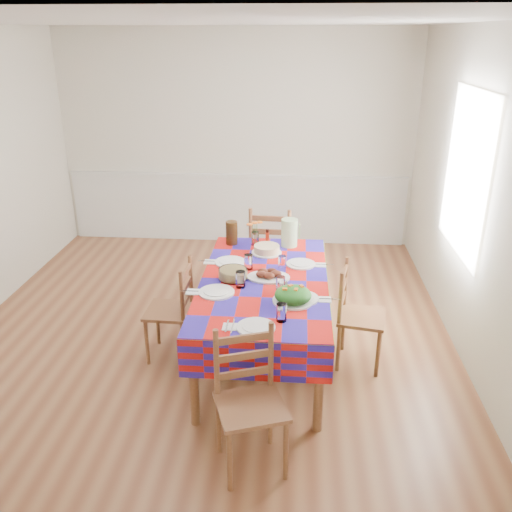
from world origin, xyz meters
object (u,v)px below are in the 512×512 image
(chair_left, at_px, (173,311))
(chair_right, at_px, (357,316))
(green_pitcher, at_px, (289,233))
(chair_far, at_px, (271,252))
(tea_pitcher, at_px, (232,233))
(meat_platter, at_px, (268,275))
(dining_table, at_px, (264,289))
(chair_near, at_px, (249,402))

(chair_left, bearing_deg, chair_right, 92.03)
(green_pitcher, relative_size, chair_far, 0.26)
(tea_pitcher, distance_m, chair_left, 0.99)
(chair_right, bearing_deg, chair_left, 101.33)
(meat_platter, height_order, tea_pitcher, tea_pitcher)
(dining_table, xyz_separation_m, meat_platter, (0.03, 0.03, 0.11))
(green_pitcher, height_order, chair_near, green_pitcher)
(meat_platter, bearing_deg, chair_right, -1.82)
(meat_platter, xyz_separation_m, tea_pitcher, (-0.39, 0.76, 0.08))
(chair_left, bearing_deg, green_pitcher, 130.80)
(meat_platter, distance_m, chair_far, 1.21)
(chair_far, bearing_deg, dining_table, 94.01)
(green_pitcher, height_order, chair_right, green_pitcher)
(green_pitcher, xyz_separation_m, chair_left, (-0.96, -0.78, -0.45))
(dining_table, xyz_separation_m, green_pitcher, (0.19, 0.78, 0.21))
(tea_pitcher, relative_size, chair_far, 0.22)
(green_pitcher, distance_m, chair_right, 1.06)
(green_pitcher, bearing_deg, chair_near, -95.74)
(green_pitcher, bearing_deg, tea_pitcher, 178.96)
(chair_left, bearing_deg, dining_table, 91.79)
(chair_left, bearing_deg, meat_platter, 94.02)
(green_pitcher, bearing_deg, chair_left, -140.90)
(dining_table, bearing_deg, tea_pitcher, 114.50)
(meat_platter, xyz_separation_m, chair_left, (-0.80, -0.03, -0.35))
(meat_platter, distance_m, chair_left, 0.88)
(meat_platter, relative_size, green_pitcher, 1.34)
(chair_near, xyz_separation_m, chair_right, (0.79, 1.23, -0.02))
(chair_far, distance_m, chair_right, 1.43)
(green_pitcher, xyz_separation_m, chair_near, (-0.20, -2.00, -0.42))
(meat_platter, height_order, chair_right, chair_right)
(meat_platter, xyz_separation_m, chair_near, (-0.05, -1.25, -0.32))
(chair_near, relative_size, chair_far, 0.92)
(dining_table, relative_size, green_pitcher, 7.36)
(meat_platter, relative_size, chair_left, 0.40)
(meat_platter, distance_m, green_pitcher, 0.77)
(chair_near, relative_size, chair_right, 1.05)
(green_pitcher, relative_size, chair_near, 0.28)
(chair_right, bearing_deg, tea_pitcher, 66.41)
(green_pitcher, bearing_deg, chair_far, 113.59)
(dining_table, distance_m, tea_pitcher, 0.89)
(dining_table, bearing_deg, chair_near, -90.67)
(dining_table, xyz_separation_m, chair_near, (-0.01, -1.22, -0.21))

